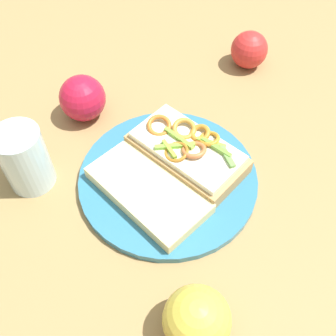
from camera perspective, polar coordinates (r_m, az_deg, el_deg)
name	(u,v)px	position (r m, az deg, el deg)	size (l,w,h in m)	color
ground_plane	(168,181)	(0.62, 0.00, -1.83)	(2.00, 2.00, 0.00)	olive
plate	(168,178)	(0.61, 0.00, -1.49)	(0.27, 0.27, 0.01)	teal
sandwich	(187,151)	(0.61, 2.72, 2.45)	(0.18, 0.20, 0.05)	tan
bread_slice_side	(148,190)	(0.58, -2.87, -3.15)	(0.18, 0.09, 0.02)	beige
apple_0	(249,50)	(0.80, 11.48, 16.17)	(0.07, 0.07, 0.07)	red
apple_1	(83,98)	(0.70, -12.07, 9.71)	(0.08, 0.08, 0.08)	red
apple_3	(197,320)	(0.48, 4.12, -20.73)	(0.08, 0.08, 0.08)	gold
drinking_glass	(25,159)	(0.61, -19.73, 1.23)	(0.07, 0.07, 0.10)	silver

